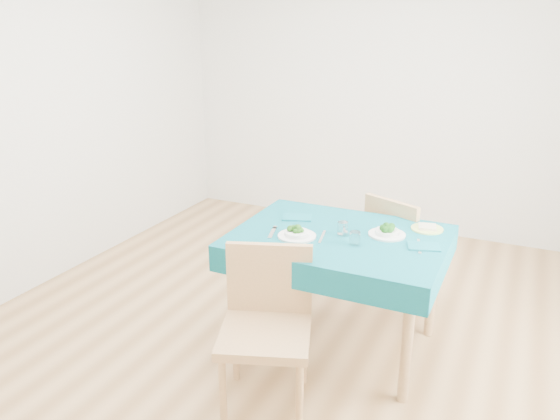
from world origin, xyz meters
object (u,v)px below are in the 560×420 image
at_px(table, 337,291).
at_px(bowl_near, 297,231).
at_px(bowl_far, 387,230).
at_px(chair_near, 265,307).
at_px(chair_far, 406,237).
at_px(side_plate, 427,229).

relative_size(table, bowl_near, 5.44).
relative_size(table, bowl_far, 5.62).
xyz_separation_m(chair_near, chair_far, (0.41, 1.40, -0.05)).
xyz_separation_m(table, chair_far, (0.26, 0.70, 0.16)).
relative_size(table, side_plate, 6.37).
bearing_deg(bowl_far, chair_far, 89.83).
bearing_deg(chair_near, chair_far, 53.74).
xyz_separation_m(chair_far, side_plate, (0.20, -0.38, 0.23)).
bearing_deg(bowl_near, chair_far, 59.91).
height_order(chair_near, bowl_near, chair_near).
distance_m(bowl_far, side_plate, 0.29).
bearing_deg(bowl_far, table, -156.11).
distance_m(bowl_near, bowl_far, 0.54).
bearing_deg(chair_near, side_plate, 39.27).
height_order(bowl_far, side_plate, bowl_far).
bearing_deg(chair_near, table, 57.95).
bearing_deg(table, side_plate, 34.68).
xyz_separation_m(chair_far, bowl_far, (-0.00, -0.58, 0.26)).
bearing_deg(chair_far, chair_near, 97.21).
bearing_deg(chair_near, bowl_near, 77.06).
distance_m(chair_far, bowl_far, 0.64).
height_order(table, bowl_near, bowl_near).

